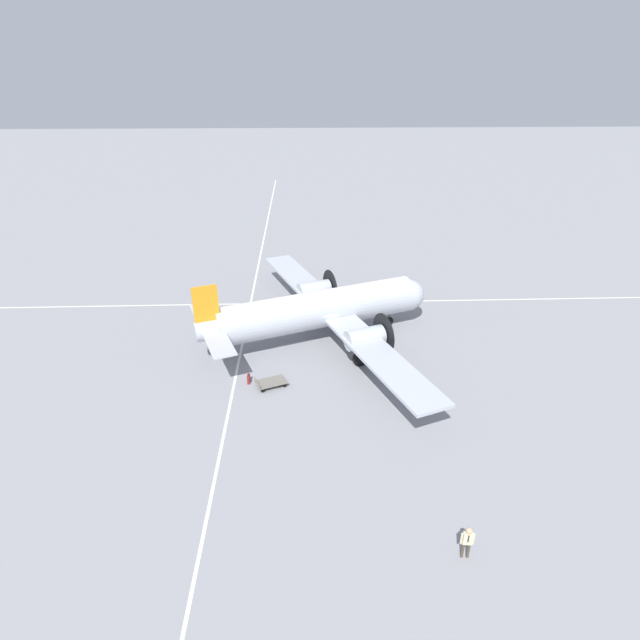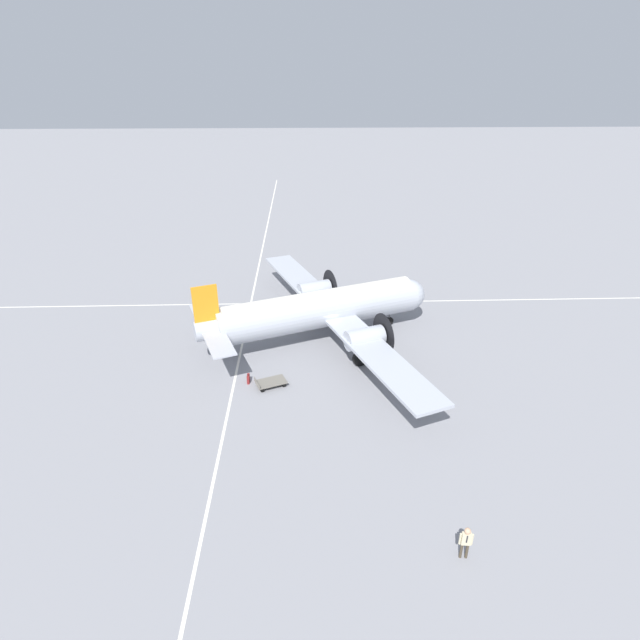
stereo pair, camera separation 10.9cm
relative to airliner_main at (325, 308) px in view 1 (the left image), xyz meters
The scene contains 7 objects.
ground_plane 2.50m from the airliner_main, 69.12° to the right, with size 300.00×300.00×0.00m, color gray.
apron_line_eastwest 6.56m from the airliner_main, 88.64° to the right, with size 120.00×0.16×0.01m.
apron_line_northsouth 6.84m from the airliner_main, behind, with size 0.16×120.00×0.01m.
airliner_main is the anchor object (origin of this frame).
crew_foreground 19.52m from the airliner_main, 14.39° to the left, with size 0.27×0.56×1.66m.
suitcase_near_door 7.98m from the airliner_main, 42.22° to the right, with size 0.48×0.15×0.59m.
baggage_cart 7.49m from the airliner_main, 31.13° to the right, with size 1.74×2.16×0.56m.
Camera 1 is at (32.40, -1.26, 17.93)m, focal length 28.00 mm.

